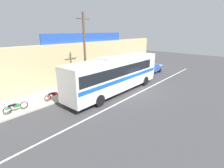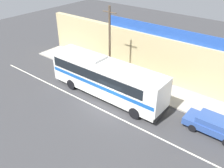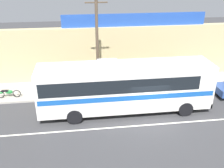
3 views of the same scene
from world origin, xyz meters
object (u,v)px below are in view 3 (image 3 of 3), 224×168
object	(u,v)px
utility_pole	(97,46)
motorcycle_orange	(8,93)
intercity_bus	(124,85)
pedestrian_far_right	(149,78)
motorcycle_blue	(51,91)

from	to	relation	value
utility_pole	motorcycle_orange	size ratio (longest dim) A/B	4.17
intercity_bus	motorcycle_orange	bearing A→B (deg)	161.43
utility_pole	pedestrian_far_right	distance (m)	5.42
motorcycle_blue	intercity_bus	bearing A→B (deg)	-28.21
motorcycle_blue	motorcycle_orange	distance (m)	3.32
intercity_bus	motorcycle_blue	bearing A→B (deg)	151.79
intercity_bus	utility_pole	size ratio (longest dim) A/B	1.55
utility_pole	motorcycle_blue	bearing A→B (deg)	176.28
motorcycle_orange	intercity_bus	bearing A→B (deg)	-18.57
intercity_bus	pedestrian_far_right	size ratio (longest dim) A/B	7.67
intercity_bus	motorcycle_orange	world-z (taller)	intercity_bus
pedestrian_far_right	motorcycle_orange	bearing A→B (deg)	-178.07
motorcycle_blue	pedestrian_far_right	size ratio (longest dim) A/B	1.22
utility_pole	motorcycle_blue	xyz separation A→B (m)	(-3.77, 0.25, -3.59)
intercity_bus	motorcycle_orange	xyz separation A→B (m)	(-8.71, 2.93, -1.50)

